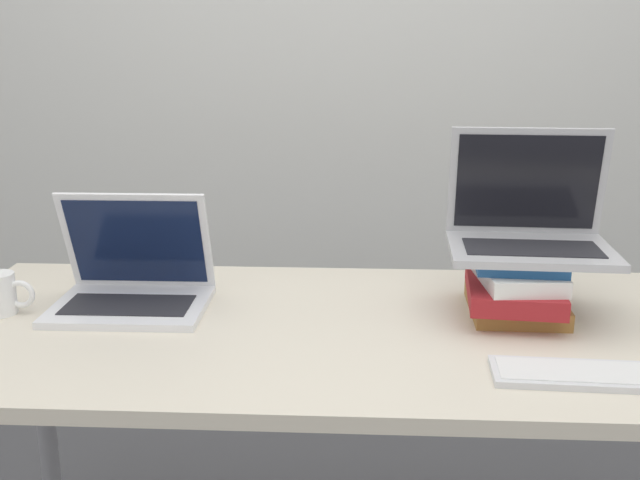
{
  "coord_description": "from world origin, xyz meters",
  "views": [
    {
      "loc": [
        0.02,
        -1.05,
        1.34
      ],
      "look_at": [
        -0.06,
        0.39,
        0.95
      ],
      "focal_mm": 42.0,
      "sensor_mm": 36.0,
      "label": 1
    }
  ],
  "objects_px": {
    "laptop_left": "(133,284)",
    "mug": "(1,294)",
    "book_stack": "(515,285)",
    "wireless_keyboard": "(573,374)",
    "laptop_on_books": "(529,227)"
  },
  "relations": [
    {
      "from": "wireless_keyboard",
      "to": "mug",
      "type": "height_order",
      "value": "mug"
    },
    {
      "from": "laptop_left",
      "to": "mug",
      "type": "bearing_deg",
      "value": -166.86
    },
    {
      "from": "laptop_left",
      "to": "mug",
      "type": "xyz_separation_m",
      "value": [
        -0.27,
        -0.06,
        -0.01
      ]
    },
    {
      "from": "laptop_left",
      "to": "wireless_keyboard",
      "type": "xyz_separation_m",
      "value": [
        0.87,
        -0.32,
        -0.04
      ]
    },
    {
      "from": "mug",
      "to": "wireless_keyboard",
      "type": "bearing_deg",
      "value": -12.57
    },
    {
      "from": "book_stack",
      "to": "wireless_keyboard",
      "type": "xyz_separation_m",
      "value": [
        0.04,
        -0.31,
        -0.06
      ]
    },
    {
      "from": "laptop_on_books",
      "to": "wireless_keyboard",
      "type": "distance_m",
      "value": 0.38
    },
    {
      "from": "laptop_on_books",
      "to": "mug",
      "type": "distance_m",
      "value": 1.13
    },
    {
      "from": "book_stack",
      "to": "mug",
      "type": "height_order",
      "value": "book_stack"
    },
    {
      "from": "book_stack",
      "to": "wireless_keyboard",
      "type": "distance_m",
      "value": 0.32
    },
    {
      "from": "book_stack",
      "to": "laptop_on_books",
      "type": "relative_size",
      "value": 0.81
    },
    {
      "from": "mug",
      "to": "laptop_on_books",
      "type": "bearing_deg",
      "value": 4.03
    },
    {
      "from": "wireless_keyboard",
      "to": "laptop_on_books",
      "type": "bearing_deg",
      "value": 92.9
    },
    {
      "from": "laptop_left",
      "to": "book_stack",
      "type": "relative_size",
      "value": 1.18
    },
    {
      "from": "laptop_on_books",
      "to": "wireless_keyboard",
      "type": "relative_size",
      "value": 1.21
    }
  ]
}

